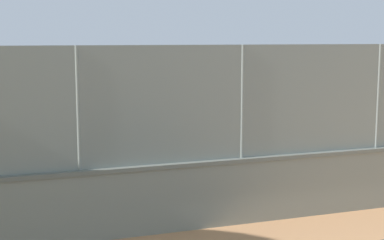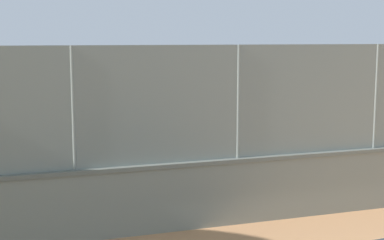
% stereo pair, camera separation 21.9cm
% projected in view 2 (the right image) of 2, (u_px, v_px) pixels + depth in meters
% --- Properties ---
extents(ground_plane, '(260.00, 260.00, 0.00)m').
position_uv_depth(ground_plane, '(139.00, 135.00, 22.28)').
color(ground_plane, tan).
extents(perimeter_wall, '(33.13, 1.05, 1.36)m').
position_uv_depth(perimeter_wall, '(372.00, 177.00, 12.66)').
color(perimeter_wall, gray).
rests_on(perimeter_wall, ground_plane).
extents(fence_panel_on_wall, '(32.53, 0.78, 2.27)m').
position_uv_depth(fence_panel_on_wall, '(375.00, 97.00, 12.41)').
color(fence_panel_on_wall, gray).
rests_on(fence_panel_on_wall, perimeter_wall).
extents(player_at_service_line, '(1.22, 0.71, 1.60)m').
position_uv_depth(player_at_service_line, '(241.00, 102.00, 25.39)').
color(player_at_service_line, navy).
rests_on(player_at_service_line, ground_plane).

